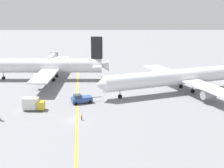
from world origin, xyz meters
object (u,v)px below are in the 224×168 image
gse_catering_truck_tall (33,104)px  jet_bridge (52,57)px  airliner_at_gate_left (48,66)px  pushback_tug (81,99)px  ground_crew_ramp_agent_by_cones (82,117)px  airliner_being_pushed (180,77)px

gse_catering_truck_tall → jet_bridge: bearing=95.8°
jet_bridge → airliner_at_gate_left: bearing=-82.8°
pushback_tug → gse_catering_truck_tall: size_ratio=1.54×
airliner_at_gate_left → ground_crew_ramp_agent_by_cones: bearing=-68.7°
pushback_tug → jet_bridge: (-19.13, 57.67, 2.75)m
pushback_tug → gse_catering_truck_tall: bearing=-154.0°
pushback_tug → gse_catering_truck_tall: gse_catering_truck_tall is taller
jet_bridge → gse_catering_truck_tall: bearing=-84.2°
airliner_being_pushed → pushback_tug: 34.21m
airliner_being_pushed → pushback_tug: airliner_being_pushed is taller
airliner_at_gate_left → airliner_being_pushed: (47.36, -17.34, -0.52)m
airliner_being_pushed → ground_crew_ramp_agent_by_cones: bearing=-139.4°
gse_catering_truck_tall → jet_bridge: size_ratio=0.32×
airliner_being_pushed → pushback_tug: (-31.76, -12.19, -3.61)m
pushback_tug → airliner_at_gate_left: bearing=117.8°
airliner_being_pushed → jet_bridge: size_ratio=2.98×
airliner_at_gate_left → pushback_tug: bearing=-62.2°
pushback_tug → jet_bridge: 60.82m
pushback_tug → ground_crew_ramp_agent_by_cones: bearing=-84.3°
gse_catering_truck_tall → airliner_at_gate_left: bearing=94.8°
airliner_at_gate_left → jet_bridge: airliner_at_gate_left is taller
pushback_tug → ground_crew_ramp_agent_by_cones: size_ratio=5.60×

